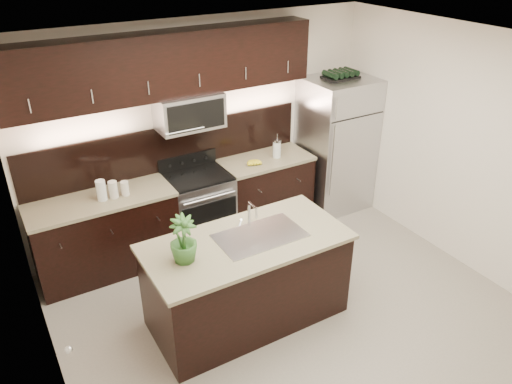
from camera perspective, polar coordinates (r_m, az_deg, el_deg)
ground at (r=5.40m, az=3.98°, el=-13.35°), size 4.50×4.50×0.00m
room_walls at (r=4.38m, az=3.78°, el=2.73°), size 4.52×4.02×2.71m
counter_run at (r=6.17m, az=-8.26°, el=-2.37°), size 3.51×0.65×0.94m
upper_fixtures at (r=5.66m, az=-9.78°, el=13.10°), size 3.49×0.40×1.66m
island at (r=5.02m, az=-1.05°, el=-9.99°), size 1.96×0.96×0.94m
sink_faucet at (r=4.81m, az=0.40°, el=-4.81°), size 0.84×0.50×0.28m
refrigerator at (r=6.97m, az=9.03°, el=5.39°), size 0.89×0.80×1.84m
wine_rack at (r=6.66m, az=9.66°, el=13.10°), size 0.45×0.28×0.11m
plant at (r=4.40m, az=-8.32°, el=-5.41°), size 0.28×0.28×0.44m
canisters at (r=5.64m, az=-16.31°, el=0.26°), size 0.35×0.12×0.23m
french_press at (r=6.40m, az=2.40°, el=4.97°), size 0.11×0.11×0.31m
bananas at (r=6.21m, az=-0.73°, el=3.38°), size 0.23×0.20×0.06m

